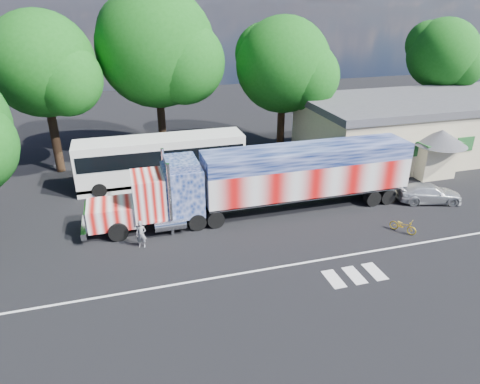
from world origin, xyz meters
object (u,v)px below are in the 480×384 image
object	(u,v)px
semi_truck	(269,179)
tree_ne_a	(285,66)
woman	(141,234)
tree_far_ne	(444,54)
parked_car	(429,193)
tree_nw_a	(44,65)
coach_bus	(162,160)
tree_n_mid	(158,49)
bicycle	(403,226)

from	to	relation	value
semi_truck	tree_ne_a	xyz separation A→B (m)	(5.89, 12.74, 5.30)
woman	tree_far_ne	world-z (taller)	tree_far_ne
parked_car	woman	bearing A→B (deg)	108.53
tree_ne_a	semi_truck	bearing A→B (deg)	-114.79
semi_truck	woman	distance (m)	9.06
tree_nw_a	tree_ne_a	xyz separation A→B (m)	(20.01, 0.86, -0.92)
woman	tree_ne_a	distance (m)	21.99
coach_bus	tree_n_mid	size ratio (longest dim) A/B	0.88
semi_truck	tree_ne_a	size ratio (longest dim) A/B	1.82
coach_bus	tree_n_mid	distance (m)	10.37
tree_ne_a	coach_bus	bearing A→B (deg)	-154.37
bicycle	tree_ne_a	world-z (taller)	tree_ne_a
tree_n_mid	tree_far_ne	bearing A→B (deg)	-0.14
semi_truck	coach_bus	bearing A→B (deg)	132.38
semi_truck	bicycle	distance (m)	8.84
parked_car	tree_nw_a	distance (m)	30.02
tree_n_mid	semi_truck	bearing A→B (deg)	-69.61
woman	semi_truck	bearing A→B (deg)	32.13
tree_far_ne	semi_truck	bearing A→B (deg)	-149.76
tree_ne_a	tree_n_mid	size ratio (longest dim) A/B	0.83
tree_nw_a	tree_far_ne	bearing A→B (deg)	3.11
coach_bus	tree_nw_a	bearing A→B (deg)	147.53
bicycle	tree_nw_a	size ratio (longest dim) A/B	0.13
tree_ne_a	tree_far_ne	bearing A→B (deg)	3.83
parked_car	woman	world-z (taller)	woman
semi_truck	bicycle	world-z (taller)	semi_truck
tree_ne_a	tree_n_mid	distance (m)	11.30
bicycle	tree_ne_a	bearing A→B (deg)	59.89
woman	tree_nw_a	world-z (taller)	tree_nw_a
semi_truck	tree_n_mid	distance (m)	16.50
tree_nw_a	tree_n_mid	distance (m)	9.20
coach_bus	parked_car	distance (m)	19.74
coach_bus	tree_ne_a	size ratio (longest dim) A/B	1.05
woman	bicycle	distance (m)	15.88
semi_truck	tree_nw_a	size ratio (longest dim) A/B	1.72
semi_truck	woman	xyz separation A→B (m)	(-8.62, -2.29, -1.57)
semi_truck	tree_far_ne	bearing A→B (deg)	30.24
tree_n_mid	bicycle	bearing A→B (deg)	-57.26
parked_car	tree_ne_a	bearing A→B (deg)	37.85
coach_bus	woman	bearing A→B (deg)	-104.22
bicycle	woman	bearing A→B (deg)	136.38
tree_nw_a	bicycle	bearing A→B (deg)	-38.60
woman	tree_far_ne	bearing A→B (deg)	43.80
tree_far_ne	parked_car	bearing A→B (deg)	-128.59
tree_nw_a	tree_far_ne	xyz separation A→B (m)	(38.06, 2.07, -0.65)
woman	bicycle	world-z (taller)	woman
woman	tree_nw_a	xyz separation A→B (m)	(-5.50, 14.17, 7.79)
semi_truck	coach_bus	xyz separation A→B (m)	(-6.30, 6.90, -0.48)
coach_bus	parked_car	world-z (taller)	coach_bus
coach_bus	tree_far_ne	bearing A→B (deg)	13.13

